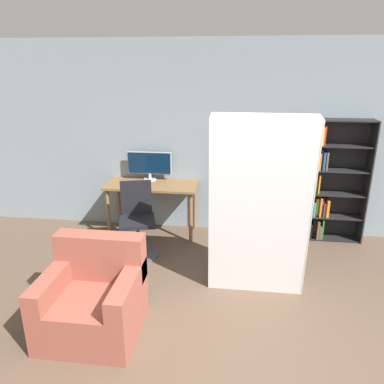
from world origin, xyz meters
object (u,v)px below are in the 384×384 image
at_px(bookshelf, 327,184).
at_px(mattress_near, 260,208).
at_px(monitor, 149,164).
at_px(armchair, 94,298).
at_px(office_chair, 138,226).

bearing_deg(bookshelf, mattress_near, -123.91).
bearing_deg(monitor, armchair, -89.98).
height_order(mattress_near, armchair, mattress_near).
relative_size(monitor, bookshelf, 0.38).
relative_size(office_chair, bookshelf, 0.57).
bearing_deg(monitor, bookshelf, -0.00).
bearing_deg(armchair, monitor, 90.02).
distance_m(monitor, office_chair, 1.02).
distance_m(monitor, armchair, 2.39).
height_order(monitor, armchair, monitor).
bearing_deg(mattress_near, bookshelf, 56.09).
relative_size(monitor, armchair, 0.75).
relative_size(bookshelf, armchair, 1.98).
bearing_deg(mattress_near, armchair, -151.24).
bearing_deg(office_chair, bookshelf, 18.36).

